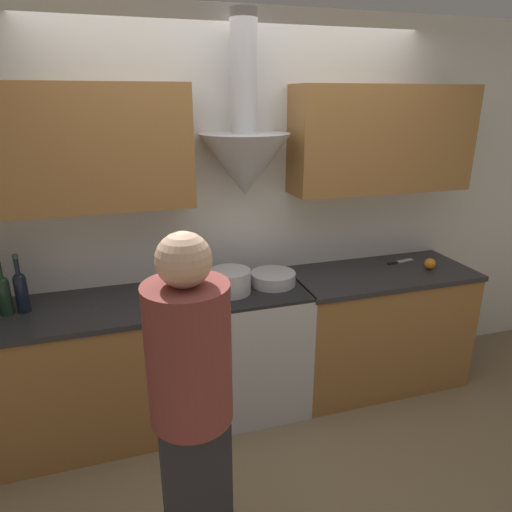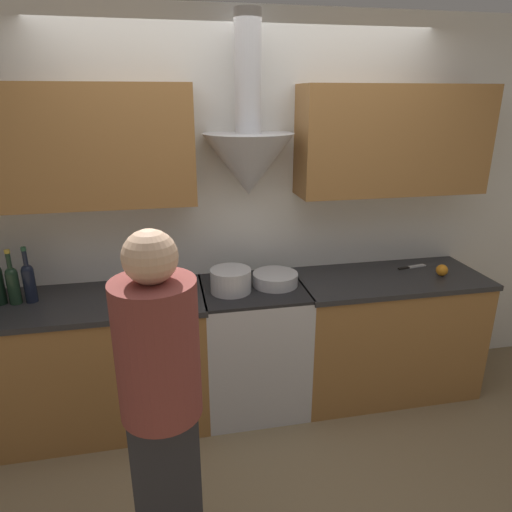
% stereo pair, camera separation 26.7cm
% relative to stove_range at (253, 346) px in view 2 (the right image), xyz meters
% --- Properties ---
extents(ground_plane, '(12.00, 12.00, 0.00)m').
position_rel_stove_range_xyz_m(ground_plane, '(0.00, -0.35, -0.45)').
color(ground_plane, '#847051').
extents(wall_back, '(8.40, 0.57, 2.60)m').
position_rel_stove_range_xyz_m(wall_back, '(-0.04, 0.26, 1.03)').
color(wall_back, white).
rests_on(wall_back, ground_plane).
extents(counter_left, '(1.50, 0.62, 0.89)m').
position_rel_stove_range_xyz_m(counter_left, '(-1.08, -0.00, -0.00)').
color(counter_left, '#9E6B38').
rests_on(counter_left, ground_plane).
extents(counter_right, '(1.30, 0.62, 0.89)m').
position_rel_stove_range_xyz_m(counter_right, '(0.98, -0.00, -0.00)').
color(counter_right, '#9E6B38').
rests_on(counter_right, ground_plane).
extents(stove_range, '(0.67, 0.60, 0.89)m').
position_rel_stove_range_xyz_m(stove_range, '(0.00, 0.00, 0.00)').
color(stove_range, silver).
rests_on(stove_range, ground_plane).
extents(wine_bottle_3, '(0.07, 0.07, 0.34)m').
position_rel_stove_range_xyz_m(wine_bottle_3, '(-1.45, 0.04, 0.58)').
color(wine_bottle_3, black).
rests_on(wine_bottle_3, counter_left).
extents(wine_bottle_4, '(0.07, 0.07, 0.35)m').
position_rel_stove_range_xyz_m(wine_bottle_4, '(-1.36, 0.05, 0.58)').
color(wine_bottle_4, black).
rests_on(wine_bottle_4, counter_left).
extents(stock_pot, '(0.26, 0.26, 0.15)m').
position_rel_stove_range_xyz_m(stock_pot, '(-0.15, -0.04, 0.52)').
color(stock_pot, silver).
rests_on(stock_pot, stove_range).
extents(mixing_bowl, '(0.30, 0.30, 0.08)m').
position_rel_stove_range_xyz_m(mixing_bowl, '(0.15, 0.01, 0.48)').
color(mixing_bowl, silver).
rests_on(mixing_bowl, stove_range).
extents(orange_fruit, '(0.08, 0.08, 0.08)m').
position_rel_stove_range_xyz_m(orange_fruit, '(1.33, -0.06, 0.48)').
color(orange_fruit, orange).
rests_on(orange_fruit, counter_right).
extents(chefs_knife, '(0.23, 0.07, 0.01)m').
position_rel_stove_range_xyz_m(chefs_knife, '(1.21, 0.13, 0.45)').
color(chefs_knife, silver).
rests_on(chefs_knife, counter_right).
extents(person_foreground_left, '(0.31, 0.31, 1.65)m').
position_rel_stove_range_xyz_m(person_foreground_left, '(-0.59, -1.19, 0.47)').
color(person_foreground_left, '#28282D').
rests_on(person_foreground_left, ground_plane).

